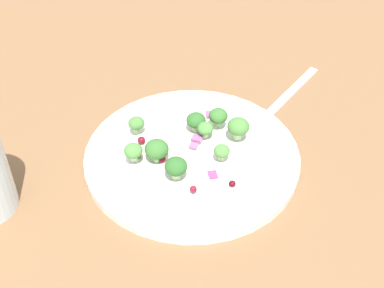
# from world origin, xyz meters

# --- Properties ---
(ground_plane) EXTENTS (1.80, 1.80, 0.02)m
(ground_plane) POSITION_xyz_m (0.00, 0.00, -0.01)
(ground_plane) COLOR brown
(plate) EXTENTS (0.27, 0.27, 0.02)m
(plate) POSITION_xyz_m (0.01, 0.02, 0.01)
(plate) COLOR white
(plate) RESTS_ON ground_plane
(dressing_pool) EXTENTS (0.15, 0.15, 0.00)m
(dressing_pool) POSITION_xyz_m (0.01, 0.02, 0.01)
(dressing_pool) COLOR white
(dressing_pool) RESTS_ON plate
(broccoli_floret_0) EXTENTS (0.03, 0.03, 0.03)m
(broccoli_floret_0) POSITION_xyz_m (0.05, 0.00, 0.03)
(broccoli_floret_0) COLOR #ADD18E
(broccoli_floret_0) RESTS_ON plate
(broccoli_floret_1) EXTENTS (0.03, 0.03, 0.03)m
(broccoli_floret_1) POSITION_xyz_m (0.02, -0.02, 0.03)
(broccoli_floret_1) COLOR #8EB77A
(broccoli_floret_1) RESTS_ON plate
(broccoli_floret_2) EXTENTS (0.02, 0.02, 0.02)m
(broccoli_floret_2) POSITION_xyz_m (0.03, 0.06, 0.03)
(broccoli_floret_2) COLOR #ADD18E
(broccoli_floret_2) RESTS_ON plate
(broccoli_floret_3) EXTENTS (0.02, 0.02, 0.02)m
(broccoli_floret_3) POSITION_xyz_m (-0.04, -0.04, 0.03)
(broccoli_floret_3) COLOR #8EB77A
(broccoli_floret_3) RESTS_ON plate
(broccoli_floret_4) EXTENTS (0.02, 0.02, 0.03)m
(broccoli_floret_4) POSITION_xyz_m (-0.03, 0.03, 0.03)
(broccoli_floret_4) COLOR #ADD18E
(broccoli_floret_4) RESTS_ON plate
(broccoli_floret_5) EXTENTS (0.02, 0.02, 0.02)m
(broccoli_floret_5) POSITION_xyz_m (-0.02, 0.04, 0.03)
(broccoli_floret_5) COLOR #ADD18E
(broccoli_floret_5) RESTS_ON plate
(broccoli_floret_6) EXTENTS (0.02, 0.02, 0.02)m
(broccoli_floret_6) POSITION_xyz_m (0.02, -0.05, 0.03)
(broccoli_floret_6) COLOR #ADD18E
(broccoli_floret_6) RESTS_ON plate
(broccoli_floret_7) EXTENTS (0.03, 0.03, 0.03)m
(broccoli_floret_7) POSITION_xyz_m (-0.01, 0.08, 0.04)
(broccoli_floret_7) COLOR #ADD18E
(broccoli_floret_7) RESTS_ON plate
(broccoli_floret_8) EXTENTS (0.02, 0.02, 0.02)m
(broccoli_floret_8) POSITION_xyz_m (-0.03, 0.06, 0.03)
(broccoli_floret_8) COLOR #8EB77A
(broccoli_floret_8) RESTS_ON plate
(cranberry_0) EXTENTS (0.01, 0.01, 0.01)m
(cranberry_0) POSITION_xyz_m (0.08, 0.02, 0.02)
(cranberry_0) COLOR maroon
(cranberry_0) RESTS_ON plate
(cranberry_1) EXTENTS (0.01, 0.01, 0.01)m
(cranberry_1) POSITION_xyz_m (0.01, -0.04, 0.02)
(cranberry_1) COLOR #4C0A14
(cranberry_1) RESTS_ON plate
(cranberry_2) EXTENTS (0.01, 0.01, 0.01)m
(cranberry_2) POSITION_xyz_m (0.07, 0.06, 0.02)
(cranberry_2) COLOR #4C0A14
(cranberry_2) RESTS_ON plate
(cranberry_3) EXTENTS (0.01, 0.01, 0.01)m
(cranberry_3) POSITION_xyz_m (-0.06, 0.04, 0.02)
(cranberry_3) COLOR maroon
(cranberry_3) RESTS_ON plate
(cranberry_4) EXTENTS (0.01, 0.01, 0.01)m
(cranberry_4) POSITION_xyz_m (0.02, -0.01, 0.02)
(cranberry_4) COLOR maroon
(cranberry_4) RESTS_ON plate
(cranberry_5) EXTENTS (0.01, 0.01, 0.01)m
(cranberry_5) POSITION_xyz_m (0.02, 0.00, 0.02)
(cranberry_5) COLOR maroon
(cranberry_5) RESTS_ON plate
(cranberry_6) EXTENTS (0.01, 0.01, 0.01)m
(cranberry_6) POSITION_xyz_m (-0.02, -0.04, 0.02)
(cranberry_6) COLOR maroon
(cranberry_6) RESTS_ON plate
(onion_bit_0) EXTENTS (0.01, 0.01, 0.00)m
(onion_bit_0) POSITION_xyz_m (-0.06, 0.06, 0.02)
(onion_bit_0) COLOR #934C84
(onion_bit_0) RESTS_ON plate
(onion_bit_1) EXTENTS (0.01, 0.01, 0.00)m
(onion_bit_1) POSITION_xyz_m (0.00, 0.03, 0.02)
(onion_bit_1) COLOR #A35B93
(onion_bit_1) RESTS_ON plate
(onion_bit_2) EXTENTS (0.02, 0.02, 0.01)m
(onion_bit_2) POSITION_xyz_m (-0.01, 0.03, 0.02)
(onion_bit_2) COLOR #A35B93
(onion_bit_2) RESTS_ON plate
(onion_bit_3) EXTENTS (0.01, 0.01, 0.00)m
(onion_bit_3) POSITION_xyz_m (0.05, 0.04, 0.01)
(onion_bit_3) COLOR #843D75
(onion_bit_3) RESTS_ON plate
(fork) EXTENTS (0.15, 0.14, 0.01)m
(fork) POSITION_xyz_m (-0.10, 0.16, 0.00)
(fork) COLOR silver
(fork) RESTS_ON ground_plane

